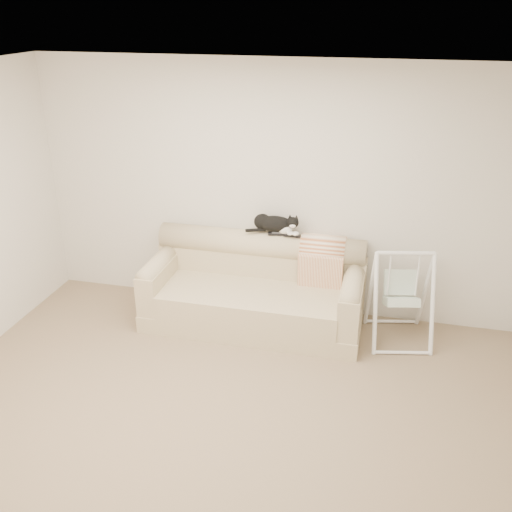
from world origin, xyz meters
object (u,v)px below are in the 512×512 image
at_px(remote_b, 292,235).
at_px(baby_swing, 401,296).
at_px(remote_a, 277,234).
at_px(tuxedo_cat, 275,224).
at_px(sofa, 255,290).

relative_size(remote_b, baby_swing, 0.18).
xyz_separation_m(remote_a, tuxedo_cat, (-0.03, 0.03, 0.09)).
bearing_deg(remote_b, tuxedo_cat, 168.38).
relative_size(tuxedo_cat, baby_swing, 0.58).
bearing_deg(remote_a, remote_b, -3.40).
bearing_deg(baby_swing, remote_a, 169.91).
bearing_deg(remote_b, sofa, -147.92).
bearing_deg(remote_a, sofa, -129.00).
distance_m(remote_b, baby_swing, 1.22).
bearing_deg(baby_swing, sofa, 179.71).
height_order(remote_b, baby_swing, baby_swing).
distance_m(remote_a, tuxedo_cat, 0.10).
height_order(remote_a, baby_swing, baby_swing).
distance_m(sofa, baby_swing, 1.45).
bearing_deg(sofa, baby_swing, -0.29).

